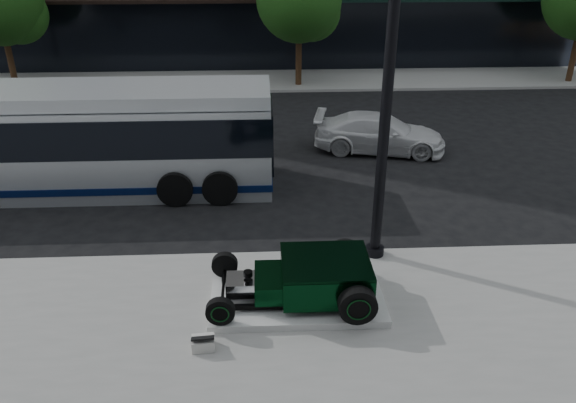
{
  "coord_description": "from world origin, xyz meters",
  "views": [
    {
      "loc": [
        -0.78,
        -13.01,
        6.84
      ],
      "look_at": [
        -0.21,
        -1.61,
        1.2
      ],
      "focal_mm": 35.0,
      "sensor_mm": 36.0,
      "label": 1
    }
  ],
  "objects_px": {
    "white_sedan": "(380,133)",
    "lamppost": "(386,105)",
    "hot_rod": "(314,277)",
    "transit_bus": "(56,139)"
  },
  "relations": [
    {
      "from": "white_sedan",
      "to": "lamppost",
      "type": "bearing_deg",
      "value": 179.8
    },
    {
      "from": "hot_rod",
      "to": "white_sedan",
      "type": "xyz_separation_m",
      "value": [
        2.96,
        8.47,
        -0.07
      ]
    },
    {
      "from": "hot_rod",
      "to": "lamppost",
      "type": "bearing_deg",
      "value": 48.04
    },
    {
      "from": "lamppost",
      "to": "transit_bus",
      "type": "xyz_separation_m",
      "value": [
        -8.24,
        4.27,
        -2.12
      ]
    },
    {
      "from": "hot_rod",
      "to": "white_sedan",
      "type": "relative_size",
      "value": 0.75
    },
    {
      "from": "transit_bus",
      "to": "white_sedan",
      "type": "xyz_separation_m",
      "value": [
        9.66,
        2.48,
        -0.86
      ]
    },
    {
      "from": "transit_bus",
      "to": "hot_rod",
      "type": "bearing_deg",
      "value": -41.81
    },
    {
      "from": "lamppost",
      "to": "white_sedan",
      "type": "xyz_separation_m",
      "value": [
        1.42,
        6.76,
        -2.98
      ]
    },
    {
      "from": "lamppost",
      "to": "white_sedan",
      "type": "distance_m",
      "value": 7.52
    },
    {
      "from": "white_sedan",
      "to": "hot_rod",
      "type": "bearing_deg",
      "value": 172.39
    }
  ]
}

